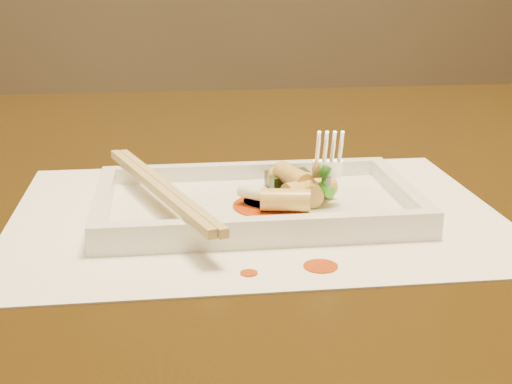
{
  "coord_description": "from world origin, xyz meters",
  "views": [
    {
      "loc": [
        -0.01,
        -0.71,
        0.95
      ],
      "look_at": [
        0.06,
        -0.15,
        0.77
      ],
      "focal_mm": 50.0,
      "sensor_mm": 36.0,
      "label": 1
    }
  ],
  "objects": [
    {
      "name": "plate_rim_right",
      "position": [
        0.18,
        -0.15,
        0.77
      ],
      "size": [
        0.01,
        0.14,
        0.01
      ],
      "primitive_type": "cube",
      "color": "white",
      "rests_on": "plate_base"
    },
    {
      "name": "plate_rim_left",
      "position": [
        -0.07,
        -0.15,
        0.77
      ],
      "size": [
        0.01,
        0.14,
        0.01
      ],
      "primitive_type": "cube",
      "color": "white",
      "rests_on": "plate_base"
    },
    {
      "name": "scallion_white",
      "position": [
        0.06,
        -0.17,
        0.77
      ],
      "size": [
        0.04,
        0.03,
        0.01
      ],
      "primitive_type": "cylinder",
      "rotation": [
        1.57,
        0.0,
        0.86
      ],
      "color": "#EAEACC",
      "rests_on": "plate_base"
    },
    {
      "name": "plate_base",
      "position": [
        0.06,
        -0.15,
        0.76
      ],
      "size": [
        0.26,
        0.16,
        0.01
      ],
      "primitive_type": "cube",
      "color": "white",
      "rests_on": "placemat"
    },
    {
      "name": "rice_cake_3",
      "position": [
        0.1,
        -0.15,
        0.77
      ],
      "size": [
        0.05,
        0.04,
        0.02
      ],
      "primitive_type": "cylinder",
      "rotation": [
        1.57,
        0.0,
        2.02
      ],
      "color": "#E0C568",
      "rests_on": "plate_base"
    },
    {
      "name": "plate_rim_far",
      "position": [
        0.06,
        -0.08,
        0.77
      ],
      "size": [
        0.26,
        0.01,
        0.01
      ],
      "primitive_type": "cube",
      "color": "white",
      "rests_on": "plate_base"
    },
    {
      "name": "sauce_splatter_b",
      "position": [
        0.04,
        -0.27,
        0.75
      ],
      "size": [
        0.01,
        0.01,
        0.0
      ],
      "primitive_type": "cylinder",
      "color": "#B13305",
      "rests_on": "placemat"
    },
    {
      "name": "chopstick_a",
      "position": [
        -0.03,
        -0.15,
        0.78
      ],
      "size": [
        0.08,
        0.22,
        0.01
      ],
      "primitive_type": "cube",
      "rotation": [
        0.0,
        0.0,
        0.34
      ],
      "color": "tan",
      "rests_on": "plate_rim_near"
    },
    {
      "name": "scallion_green",
      "position": [
        0.1,
        -0.13,
        0.77
      ],
      "size": [
        0.04,
        0.08,
        0.01
      ],
      "primitive_type": "cylinder",
      "rotation": [
        1.57,
        0.0,
        0.39
      ],
      "color": "green",
      "rests_on": "plate_base"
    },
    {
      "name": "chopstick_b",
      "position": [
        -0.02,
        -0.15,
        0.78
      ],
      "size": [
        0.08,
        0.22,
        0.01
      ],
      "primitive_type": "cube",
      "rotation": [
        0.0,
        0.0,
        0.34
      ],
      "color": "tan",
      "rests_on": "plate_rim_near"
    },
    {
      "name": "rice_cake_1",
      "position": [
        0.1,
        -0.16,
        0.77
      ],
      "size": [
        0.02,
        0.04,
        0.02
      ],
      "primitive_type": "cylinder",
      "rotation": [
        1.57,
        0.0,
        3.06
      ],
      "color": "#E0C568",
      "rests_on": "plate_base"
    },
    {
      "name": "plate_rim_near",
      "position": [
        0.06,
        -0.23,
        0.77
      ],
      "size": [
        0.26,
        0.01,
        0.01
      ],
      "primitive_type": "cube",
      "color": "white",
      "rests_on": "plate_base"
    },
    {
      "name": "fork",
      "position": [
        0.13,
        -0.14,
        0.83
      ],
      "size": [
        0.09,
        0.1,
        0.14
      ],
      "primitive_type": null,
      "color": "silver",
      "rests_on": "plate_base"
    },
    {
      "name": "placemat",
      "position": [
        0.06,
        -0.15,
        0.75
      ],
      "size": [
        0.4,
        0.3,
        0.0
      ],
      "primitive_type": "cube",
      "color": "white",
      "rests_on": "table"
    },
    {
      "name": "sauce_blob_1",
      "position": [
        0.07,
        -0.15,
        0.76
      ],
      "size": [
        0.04,
        0.04,
        0.0
      ],
      "primitive_type": "cylinder",
      "color": "#B13305",
      "rests_on": "plate_base"
    },
    {
      "name": "veg_piece",
      "position": [
        0.09,
        -0.11,
        0.77
      ],
      "size": [
        0.04,
        0.03,
        0.01
      ],
      "primitive_type": "cube",
      "rotation": [
        0.0,
        0.0,
        0.17
      ],
      "color": "black",
      "rests_on": "plate_base"
    },
    {
      "name": "sauce_splatter_a",
      "position": [
        0.09,
        -0.27,
        0.75
      ],
      "size": [
        0.02,
        0.02,
        0.0
      ],
      "primitive_type": "cylinder",
      "color": "#B13305",
      "rests_on": "placemat"
    },
    {
      "name": "rice_cake_0",
      "position": [
        0.09,
        -0.13,
        0.77
      ],
      "size": [
        0.04,
        0.04,
        0.02
      ],
      "primitive_type": "cylinder",
      "rotation": [
        1.57,
        0.0,
        0.75
      ],
      "color": "#E0C568",
      "rests_on": "plate_base"
    },
    {
      "name": "rice_cake_4",
      "position": [
        0.08,
        -0.18,
        0.77
      ],
      "size": [
        0.04,
        0.02,
        0.02
      ],
      "primitive_type": "cylinder",
      "rotation": [
        1.57,
        0.0,
        1.41
      ],
      "color": "#E0C568",
      "rests_on": "plate_base"
    },
    {
      "name": "rice_cake_2",
      "position": [
        0.09,
        -0.14,
        0.78
      ],
      "size": [
        0.03,
        0.05,
        0.02
      ],
      "primitive_type": "cylinder",
      "rotation": [
        1.57,
        0.0,
        0.31
      ],
      "color": "#E0C568",
      "rests_on": "plate_base"
    },
    {
      "name": "sauce_blob_0",
      "position": [
        0.07,
        -0.16,
        0.76
      ],
      "size": [
        0.06,
        0.06,
        0.0
      ],
      "primitive_type": "cylinder",
      "color": "#B13305",
      "rests_on": "plate_base"
    },
    {
      "name": "table",
      "position": [
        0.0,
        0.0,
        0.65
      ],
      "size": [
        1.4,
        0.9,
        0.75
      ],
      "color": "black",
      "rests_on": "ground"
    }
  ]
}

